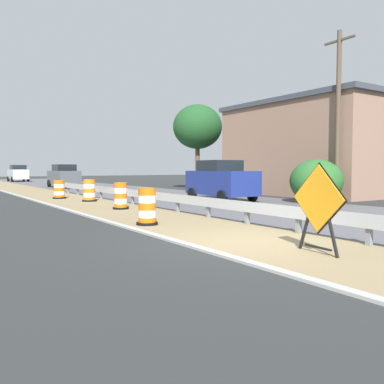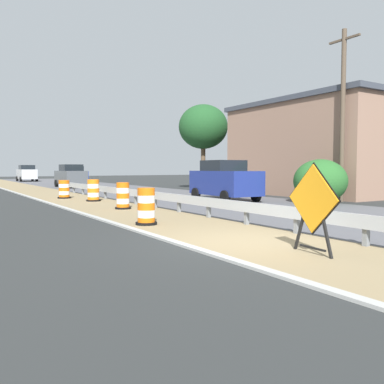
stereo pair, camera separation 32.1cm
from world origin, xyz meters
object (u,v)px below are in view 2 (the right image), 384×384
Objects in this scene: traffic_barrel_far at (64,190)px; car_mid_far_lane at (225,180)px; car_lead_near_lane at (27,173)px; car_lead_far_lane at (71,176)px; traffic_barrel_nearest at (146,208)px; utility_pole_near at (343,113)px; warning_sign_diamond at (313,203)px; traffic_barrel_close at (123,197)px; traffic_barrel_mid at (93,191)px; car_trailing_near_lane at (74,175)px.

traffic_barrel_far is 0.24× the size of car_mid_far_lane.
car_lead_near_lane is 19.22m from car_lead_far_lane.
car_lead_near_lane is at bearing 1.70° from car_lead_far_lane.
utility_pole_near is at bearing 11.15° from traffic_barrel_nearest.
traffic_barrel_nearest is (-0.99, 5.64, -0.52)m from warning_sign_diamond.
utility_pole_near reaches higher than car_lead_near_lane.
warning_sign_diamond is at bearing -91.45° from traffic_barrel_close.
traffic_barrel_close reaches higher than traffic_barrel_far.
car_lead_far_lane reaches higher than traffic_barrel_mid.
traffic_barrel_far is 0.12× the size of utility_pole_near.
traffic_barrel_nearest is 13.00m from utility_pole_near.
traffic_barrel_close is at bearing -86.09° from traffic_barrel_far.
car_lead_far_lane is at bearing 78.46° from traffic_barrel_mid.
traffic_barrel_mid is 0.13× the size of utility_pole_near.
traffic_barrel_nearest is at bearing -93.47° from traffic_barrel_far.
car_lead_far_lane reaches higher than warning_sign_diamond.
car_lead_near_lane is at bearing -173.21° from car_mid_far_lane.
traffic_barrel_nearest is at bearing -11.65° from car_trailing_near_lane.
traffic_barrel_close is 0.99× the size of traffic_barrel_mid.
traffic_barrel_mid is (0.26, 4.60, 0.01)m from traffic_barrel_close.
car_mid_far_lane reaches higher than warning_sign_diamond.
car_lead_far_lane reaches higher than traffic_barrel_close.
car_mid_far_lane is (6.81, -6.08, 0.60)m from traffic_barrel_far.
traffic_barrel_nearest is at bearing -168.85° from utility_pole_near.
car_lead_far_lane is at bearing -169.46° from car_mid_far_lane.
traffic_barrel_mid is 6.90m from car_mid_far_lane.
car_lead_near_lane is (3.23, 39.69, 0.54)m from traffic_barrel_close.
car_lead_near_lane reaches higher than traffic_barrel_close.
warning_sign_diamond reaches higher than traffic_barrel_nearest.
car_lead_near_lane is 10.26m from car_trailing_near_lane.
car_lead_near_lane reaches higher than traffic_barrel_mid.
car_trailing_near_lane is (3.27, -9.72, -0.08)m from car_lead_near_lane.
car_lead_far_lane is (4.01, 13.08, 0.55)m from traffic_barrel_far.
traffic_barrel_close is 4.61m from traffic_barrel_mid.
car_mid_far_lane is (6.57, 11.83, 0.04)m from warning_sign_diamond.
car_mid_far_lane is 0.50× the size of utility_pole_near.
utility_pole_near is (12.14, 2.39, 3.98)m from traffic_barrel_nearest.
car_trailing_near_lane is (7.76, 34.83, 0.45)m from traffic_barrel_nearest.
traffic_barrel_close is at bearing 167.21° from utility_pole_near.
car_lead_near_lane is at bearing -160.48° from car_trailing_near_lane.
traffic_barrel_nearest is 1.01× the size of traffic_barrel_close.
utility_pole_near is at bearing -12.79° from traffic_barrel_close.
traffic_barrel_mid is at bearing 169.37° from car_lead_far_lane.
traffic_barrel_far is 13.69m from car_lead_far_lane.
car_lead_near_lane is at bearing 84.25° from traffic_barrel_nearest.
car_trailing_near_lane is 32.93m from utility_pole_near.
car_lead_near_lane reaches higher than car_lead_far_lane.
car_lead_near_lane is at bearing -88.17° from warning_sign_diamond.
utility_pole_near is (10.89, -2.47, 3.99)m from traffic_barrel_close.
car_trailing_near_lane is at bearing 77.75° from traffic_barrel_close.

